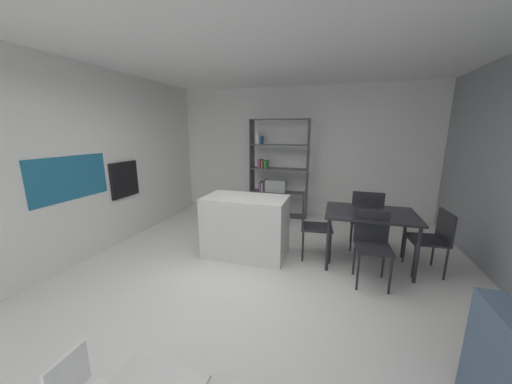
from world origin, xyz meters
TOP-DOWN VIEW (x-y plane):
  - ground_plane at (0.00, 0.00)m, footprint 8.78×8.78m
  - ceiling_slab at (0.00, 0.00)m, footprint 6.21×6.39m
  - back_partition at (0.00, 3.17)m, footprint 6.21×0.06m
  - tall_cabinet_run_left at (-2.71, 0.00)m, footprint 0.67×5.77m
  - cabinet_niche_splashback at (-2.37, -0.22)m, footprint 0.01×1.14m
  - built_in_oven at (-2.36, 0.71)m, footprint 0.06×0.59m
  - kitchen_island at (-0.18, 0.70)m, footprint 1.21×0.68m
  - open_bookshelf at (-0.22, 2.78)m, footprint 1.25×0.32m
  - dining_table at (1.56, 0.91)m, footprint 1.18×0.84m
  - dining_chair_island_side at (0.75, 0.90)m, footprint 0.49×0.46m
  - dining_chair_window_side at (2.36, 0.92)m, footprint 0.46×0.49m
  - dining_chair_far at (1.56, 1.35)m, footprint 0.46×0.43m
  - dining_chair_near at (1.55, 0.46)m, footprint 0.44×0.46m

SIDE VIEW (x-z plane):
  - ground_plane at x=0.00m, z-range 0.00..0.00m
  - kitchen_island at x=-0.18m, z-range 0.00..0.91m
  - dining_chair_window_side at x=2.36m, z-range 0.09..0.94m
  - dining_chair_near at x=1.55m, z-range 0.10..0.98m
  - dining_chair_island_side at x=0.75m, z-range 0.09..1.02m
  - dining_chair_far at x=1.56m, z-range 0.09..1.06m
  - dining_table at x=1.56m, z-range 0.31..1.07m
  - open_bookshelf at x=-0.22m, z-range -0.12..1.98m
  - built_in_oven at x=-2.36m, z-range 0.76..1.35m
  - cabinet_niche_splashback at x=-2.37m, z-range 0.93..1.53m
  - back_partition at x=0.00m, z-range 0.00..2.79m
  - tall_cabinet_run_left at x=-2.71m, z-range 0.00..2.79m
  - ceiling_slab at x=0.00m, z-range 2.79..2.85m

